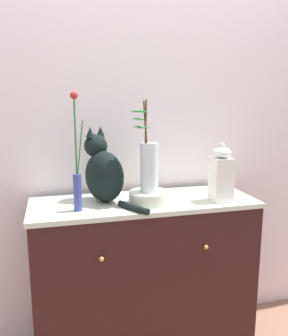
{
  "coord_description": "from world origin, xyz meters",
  "views": [
    {
      "loc": [
        -0.47,
        -1.79,
        1.47
      ],
      "look_at": [
        0.0,
        0.0,
        1.11
      ],
      "focal_mm": 37.58,
      "sensor_mm": 36.0,
      "label": 1
    }
  ],
  "objects_px": {
    "sideboard": "(144,279)",
    "vase_slim_green": "(77,177)",
    "jar_lidded_porcelain": "(221,175)",
    "bowl_porcelain": "(149,197)",
    "vase_glass_clear": "(149,164)",
    "cat_sitting": "(103,172)"
  },
  "relations": [
    {
      "from": "sideboard",
      "to": "vase_slim_green",
      "type": "distance_m",
      "value": 0.74
    },
    {
      "from": "sideboard",
      "to": "vase_slim_green",
      "type": "relative_size",
      "value": 2.11
    },
    {
      "from": "cat_sitting",
      "to": "bowl_porcelain",
      "type": "relative_size",
      "value": 2.08
    },
    {
      "from": "sideboard",
      "to": "vase_glass_clear",
      "type": "xyz_separation_m",
      "value": [
        0.01,
        -0.06,
        0.68
      ]
    },
    {
      "from": "vase_slim_green",
      "to": "bowl_porcelain",
      "type": "bearing_deg",
      "value": 4.29
    },
    {
      "from": "sideboard",
      "to": "jar_lidded_porcelain",
      "type": "relative_size",
      "value": 3.86
    },
    {
      "from": "vase_slim_green",
      "to": "vase_glass_clear",
      "type": "bearing_deg",
      "value": 4.41
    },
    {
      "from": "bowl_porcelain",
      "to": "vase_glass_clear",
      "type": "relative_size",
      "value": 0.45
    },
    {
      "from": "vase_slim_green",
      "to": "vase_glass_clear",
      "type": "distance_m",
      "value": 0.37
    },
    {
      "from": "vase_slim_green",
      "to": "cat_sitting",
      "type": "bearing_deg",
      "value": 41.77
    },
    {
      "from": "jar_lidded_porcelain",
      "to": "vase_glass_clear",
      "type": "bearing_deg",
      "value": 173.19
    },
    {
      "from": "cat_sitting",
      "to": "vase_glass_clear",
      "type": "xyz_separation_m",
      "value": [
        0.22,
        -0.1,
        0.05
      ]
    },
    {
      "from": "cat_sitting",
      "to": "jar_lidded_porcelain",
      "type": "distance_m",
      "value": 0.63
    },
    {
      "from": "vase_glass_clear",
      "to": "cat_sitting",
      "type": "bearing_deg",
      "value": 155.0
    },
    {
      "from": "cat_sitting",
      "to": "vase_slim_green",
      "type": "bearing_deg",
      "value": -138.23
    },
    {
      "from": "sideboard",
      "to": "jar_lidded_porcelain",
      "type": "bearing_deg",
      "value": -15.16
    },
    {
      "from": "cat_sitting",
      "to": "vase_glass_clear",
      "type": "height_order",
      "value": "vase_glass_clear"
    },
    {
      "from": "vase_glass_clear",
      "to": "jar_lidded_porcelain",
      "type": "xyz_separation_m",
      "value": [
        0.39,
        -0.05,
        -0.07
      ]
    },
    {
      "from": "bowl_porcelain",
      "to": "sideboard",
      "type": "bearing_deg",
      "value": 100.52
    },
    {
      "from": "vase_slim_green",
      "to": "jar_lidded_porcelain",
      "type": "bearing_deg",
      "value": -1.38
    },
    {
      "from": "vase_slim_green",
      "to": "vase_glass_clear",
      "type": "relative_size",
      "value": 1.22
    },
    {
      "from": "bowl_porcelain",
      "to": "vase_glass_clear",
      "type": "distance_m",
      "value": 0.18
    }
  ]
}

